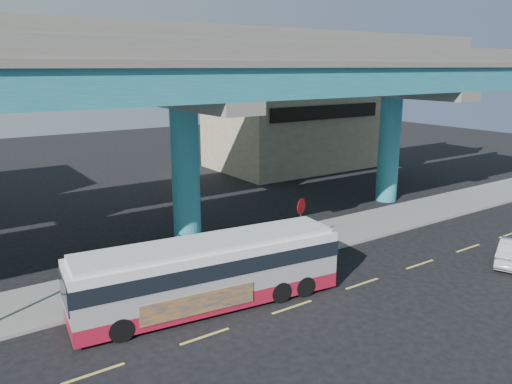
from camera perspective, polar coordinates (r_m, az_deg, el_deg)
ground at (r=20.96m, az=3.63°, el=-12.69°), size 120.00×120.00×0.00m
sidewalk at (r=25.10m, az=-4.15°, el=-7.83°), size 70.00×4.00×0.15m
lane_markings at (r=20.75m, az=4.15°, el=-12.98°), size 58.00×0.12×0.01m
viaduct at (r=26.47m, az=-8.55°, el=13.32°), size 52.00×12.40×11.70m
building_beige at (r=48.27m, az=3.89°, el=7.05°), size 14.00×10.23×7.00m
transit_bus at (r=20.24m, az=-5.35°, el=-8.95°), size 11.13×3.59×2.81m
stop_sign at (r=25.56m, az=5.17°, el=-2.38°), size 0.80×0.34×2.82m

